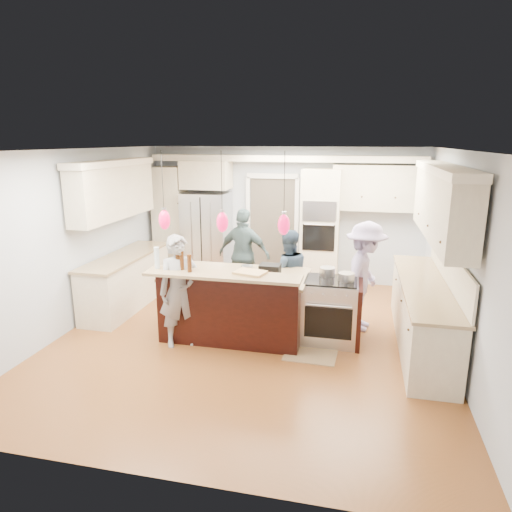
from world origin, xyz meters
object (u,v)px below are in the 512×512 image
at_px(kitchen_island, 236,303).
at_px(island_range, 332,311).
at_px(person_bar_end, 180,291).
at_px(person_far_left, 287,275).
at_px(refrigerator, 207,237).

height_order(kitchen_island, island_range, kitchen_island).
bearing_deg(kitchen_island, person_bar_end, -141.37).
distance_m(island_range, person_far_left, 1.07).
relative_size(kitchen_island, person_bar_end, 1.32).
height_order(island_range, person_bar_end, person_bar_end).
height_order(person_bar_end, person_far_left, person_bar_end).
relative_size(refrigerator, person_bar_end, 1.13).
bearing_deg(person_far_left, island_range, 116.46).
distance_m(refrigerator, island_range, 3.71).
relative_size(refrigerator, person_far_left, 1.22).
relative_size(kitchen_island, island_range, 2.28).
height_order(refrigerator, kitchen_island, refrigerator).
bearing_deg(refrigerator, island_range, -42.59).
height_order(refrigerator, island_range, refrigerator).
bearing_deg(island_range, person_far_left, 137.30).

